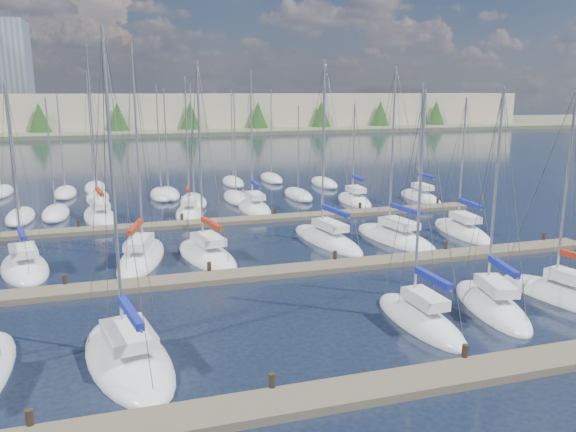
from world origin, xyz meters
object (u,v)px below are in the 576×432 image
object	(u,v)px
sailboat_q	(354,200)
sailboat_d	(420,320)
sailboat_h	(25,268)
sailboat_e	(491,305)
sailboat_j	(207,255)
sailboat_n	(100,216)
sailboat_m	(462,231)
sailboat_i	(141,258)
sailboat_r	(420,197)
sailboat_o	(190,213)
sailboat_l	(395,238)
sailboat_k	(327,239)
sailboat_f	(566,297)
sailboat_p	(254,207)
sailboat_c	(128,358)

from	to	relation	value
sailboat_q	sailboat_d	bearing A→B (deg)	-104.16
sailboat_d	sailboat_h	bearing A→B (deg)	141.41
sailboat_e	sailboat_j	bearing A→B (deg)	145.69
sailboat_n	sailboat_m	size ratio (longest dim) A/B	1.38
sailboat_h	sailboat_i	world-z (taller)	sailboat_i
sailboat_j	sailboat_r	world-z (taller)	sailboat_j
sailboat_r	sailboat_o	world-z (taller)	sailboat_o
sailboat_l	sailboat_k	bearing A→B (deg)	160.08
sailboat_h	sailboat_f	bearing A→B (deg)	-38.80
sailboat_f	sailboat_e	bearing A→B (deg)	165.17
sailboat_q	sailboat_l	world-z (taller)	sailboat_l
sailboat_p	sailboat_r	distance (m)	17.34
sailboat_j	sailboat_d	world-z (taller)	sailboat_j
sailboat_c	sailboat_n	bearing A→B (deg)	82.24
sailboat_e	sailboat_h	bearing A→B (deg)	162.15
sailboat_r	sailboat_h	bearing A→B (deg)	-158.00
sailboat_j	sailboat_r	size ratio (longest dim) A/B	1.09
sailboat_q	sailboat_e	size ratio (longest dim) A/B	0.88
sailboat_o	sailboat_p	bearing A→B (deg)	16.96
sailboat_i	sailboat_m	xyz separation A→B (m)	(23.98, 0.09, -0.01)
sailboat_e	sailboat_i	size ratio (longest dim) A/B	0.82
sailboat_q	sailboat_i	xyz separation A→B (m)	(-21.05, -13.96, 0.02)
sailboat_n	sailboat_m	bearing A→B (deg)	-34.87
sailboat_k	sailboat_c	xyz separation A→B (m)	(-14.31, -14.94, -0.01)
sailboat_d	sailboat_m	bearing A→B (deg)	48.32
sailboat_p	sailboat_k	distance (m)	13.00
sailboat_c	sailboat_m	world-z (taller)	sailboat_c
sailboat_l	sailboat_c	world-z (taller)	sailboat_c
sailboat_f	sailboat_c	distance (m)	22.10
sailboat_j	sailboat_p	distance (m)	15.66
sailboat_h	sailboat_o	bearing A→B (deg)	35.23
sailboat_c	sailboat_l	bearing A→B (deg)	24.85
sailboat_l	sailboat_o	xyz separation A→B (m)	(-13.39, 12.90, 0.02)
sailboat_l	sailboat_i	bearing A→B (deg)	170.19
sailboat_c	sailboat_j	bearing A→B (deg)	57.39
sailboat_h	sailboat_l	distance (m)	25.04
sailboat_j	sailboat_l	world-z (taller)	sailboat_j
sailboat_k	sailboat_o	world-z (taller)	sailboat_k
sailboat_j	sailboat_d	distance (m)	15.73
sailboat_k	sailboat_q	bearing A→B (deg)	50.33
sailboat_q	sailboat_r	world-z (taller)	sailboat_r
sailboat_h	sailboat_o	size ratio (longest dim) A/B	0.95
sailboat_f	sailboat_r	distance (m)	28.27
sailboat_j	sailboat_k	xyz separation A→B (m)	(8.98, 1.40, 0.01)
sailboat_d	sailboat_o	distance (m)	27.93
sailboat_q	sailboat_o	world-z (taller)	sailboat_o
sailboat_h	sailboat_d	size ratio (longest dim) A/B	1.04
sailboat_l	sailboat_m	bearing A→B (deg)	-6.56
sailboat_q	sailboat_k	distance (m)	15.40
sailboat_c	sailboat_i	bearing A→B (deg)	74.10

